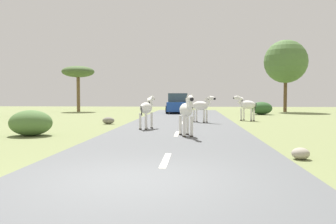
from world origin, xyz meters
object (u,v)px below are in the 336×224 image
rock_1 (108,121)px  rock_3 (301,153)px  zebra_0 (186,111)px  zebra_1 (147,108)px  zebra_3 (202,106)px  bush_2 (261,108)px  zebra_2 (246,105)px  tree_1 (78,72)px  bush_0 (31,123)px  car_0 (178,104)px  tree_0 (286,62)px

rock_1 → rock_3: bearing=-55.3°
zebra_0 → zebra_1: size_ratio=1.03×
zebra_0 → rock_1: (-4.48, 6.18, -0.83)m
zebra_3 → rock_3: (2.22, -11.73, -0.84)m
bush_2 → rock_1: 15.05m
zebra_2 → rock_3: bearing=-140.9°
zebra_0 → tree_1: (-11.20, 21.76, 2.87)m
bush_2 → rock_3: bearing=-97.9°
tree_1 → bush_0: size_ratio=2.67×
zebra_2 → tree_1: tree_1 is taller
car_0 → rock_1: size_ratio=6.46×
zebra_1 → rock_3: (4.85, -7.52, -0.85)m
zebra_2 → bush_0: 13.48m
zebra_3 → bush_0: zebra_3 is taller
bush_0 → zebra_2: bearing=43.3°
zebra_1 → zebra_3: zebra_1 is taller
zebra_3 → car_0: car_0 is taller
tree_1 → rock_1: bearing=-66.7°
car_0 → bush_0: size_ratio=2.56×
car_0 → zebra_3: bearing=-80.3°
tree_1 → rock_1: size_ratio=6.72×
zebra_2 → car_0: size_ratio=0.38×
bush_0 → rock_3: 10.32m
tree_1 → rock_1: tree_1 is taller
zebra_1 → bush_2: size_ratio=0.93×
bush_2 → rock_3: bush_2 is taller
zebra_2 → bush_2: (2.35, 7.60, -0.46)m
tree_0 → rock_3: tree_0 is taller
tree_1 → rock_3: bearing=-61.7°
zebra_0 → zebra_1: zebra_0 is taller
tree_0 → zebra_0: bearing=-112.5°
zebra_0 → zebra_1: bearing=-70.4°
tree_0 → rock_3: (-6.19, -26.62, -4.71)m
bush_0 → rock_1: bearing=74.0°
rock_3 → tree_0: bearing=76.9°
tree_0 → rock_1: (-13.62, -15.88, -4.66)m
zebra_1 → tree_0: 22.40m
zebra_3 → tree_1: tree_1 is taller
zebra_0 → car_0: car_0 is taller
rock_1 → zebra_0: bearing=-54.1°
car_0 → tree_0: (10.19, 3.79, 4.01)m
tree_1 → bush_0: 22.40m
zebra_2 → zebra_0: bearing=-159.2°
zebra_1 → tree_0: size_ratio=0.24×
bush_2 → zebra_0: bearing=-109.3°
zebra_0 → zebra_3: (0.74, 7.16, -0.03)m
zebra_3 → bush_2: zebra_3 is taller
zebra_3 → car_0: bearing=-134.9°
rock_1 → bush_0: bearing=-106.0°
tree_0 → bush_0: bearing=-125.0°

